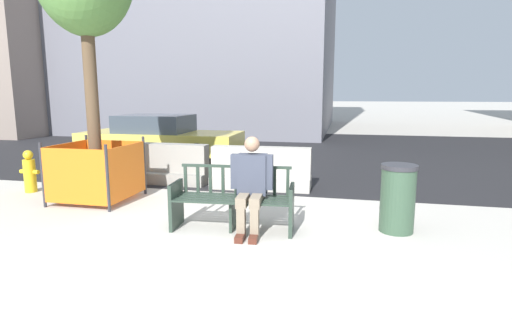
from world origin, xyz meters
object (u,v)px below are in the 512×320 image
object	(u,v)px
construction_fence	(97,170)
car_taxi_near	(160,138)
street_bench	(233,202)
fire_hydrant	(30,172)
jersey_barrier_left	(163,167)
jersey_barrier_centre	(261,171)
seated_person	(251,183)
trash_bin	(398,198)

from	to	relation	value
construction_fence	car_taxi_near	size ratio (longest dim) A/B	0.28
street_bench	fire_hydrant	bearing A→B (deg)	164.56
street_bench	jersey_barrier_left	xyz separation A→B (m)	(-2.29, 2.60, -0.06)
street_bench	jersey_barrier_centre	bearing A→B (deg)	92.96
street_bench	jersey_barrier_centre	distance (m)	2.53
construction_fence	seated_person	bearing A→B (deg)	-18.26
street_bench	trash_bin	world-z (taller)	trash_bin
jersey_barrier_left	car_taxi_near	xyz separation A→B (m)	(-1.33, 2.60, 0.31)
fire_hydrant	trash_bin	bearing A→B (deg)	-6.99
street_bench	fire_hydrant	world-z (taller)	street_bench
car_taxi_near	trash_bin	world-z (taller)	car_taxi_near
construction_fence	trash_bin	world-z (taller)	construction_fence
construction_fence	jersey_barrier_left	bearing A→B (deg)	72.93
street_bench	car_taxi_near	bearing A→B (deg)	124.86
street_bench	fire_hydrant	size ratio (longest dim) A/B	2.10
jersey_barrier_left	fire_hydrant	world-z (taller)	jersey_barrier_left
jersey_barrier_left	trash_bin	distance (m)	5.03
street_bench	car_taxi_near	xyz separation A→B (m)	(-3.62, 5.20, 0.25)
seated_person	jersey_barrier_centre	bearing A→B (deg)	98.93
seated_person	jersey_barrier_left	world-z (taller)	seated_person
jersey_barrier_centre	car_taxi_near	bearing A→B (deg)	142.53
seated_person	fire_hydrant	xyz separation A→B (m)	(-4.70, 1.26, -0.30)
street_bench	car_taxi_near	world-z (taller)	car_taxi_near
jersey_barrier_centre	car_taxi_near	distance (m)	4.41
construction_fence	trash_bin	xyz separation A→B (m)	(5.03, -0.57, -0.08)
jersey_barrier_left	fire_hydrant	xyz separation A→B (m)	(-2.14, -1.38, 0.05)
street_bench	seated_person	distance (m)	0.40
street_bench	jersey_barrier_left	distance (m)	3.47
street_bench	trash_bin	xyz separation A→B (m)	(2.24, 0.41, 0.08)
trash_bin	fire_hydrant	world-z (taller)	trash_bin
jersey_barrier_left	street_bench	bearing A→B (deg)	-48.59
construction_fence	car_taxi_near	xyz separation A→B (m)	(-0.83, 4.23, 0.10)
jersey_barrier_centre	trash_bin	xyz separation A→B (m)	(2.37, -2.12, 0.13)
seated_person	fire_hydrant	bearing A→B (deg)	165.00
construction_fence	trash_bin	bearing A→B (deg)	-6.45
seated_person	trash_bin	size ratio (longest dim) A/B	1.40
fire_hydrant	street_bench	bearing A→B (deg)	-15.44
jersey_barrier_left	construction_fence	world-z (taller)	construction_fence
jersey_barrier_left	car_taxi_near	bearing A→B (deg)	117.06
construction_fence	street_bench	bearing A→B (deg)	-19.24
car_taxi_near	trash_bin	xyz separation A→B (m)	(5.86, -4.79, -0.17)
seated_person	jersey_barrier_centre	xyz separation A→B (m)	(-0.40, 2.56, -0.35)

